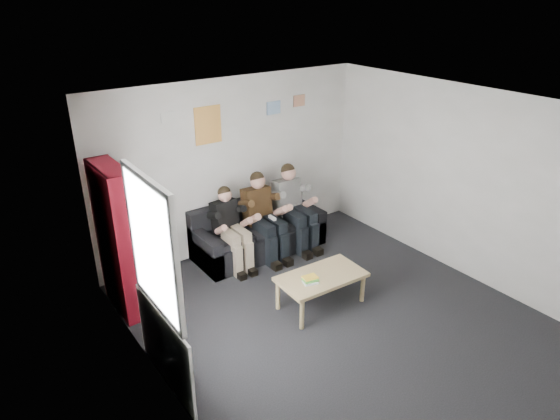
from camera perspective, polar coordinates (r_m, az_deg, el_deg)
name	(u,v)px	position (r m, az deg, el deg)	size (l,w,h in m)	color
room_shell	(343,223)	(5.87, 7.17, -1.51)	(5.00, 5.00, 5.00)	black
sofa	(258,234)	(7.93, -2.55, -2.72)	(2.07, 0.85, 0.80)	black
bookshelf	(119,240)	(6.55, -17.92, -3.31)	(0.29, 0.88, 1.96)	maroon
coffee_table	(321,279)	(6.57, 4.74, -7.86)	(1.14, 0.62, 0.45)	tan
game_cases	(310,280)	(6.39, 3.48, -7.96)	(0.23, 0.20, 0.04)	silver
person_left	(232,229)	(7.37, -5.55, -2.16)	(0.37, 0.80, 1.23)	black
person_middle	(264,217)	(7.62, -1.79, -0.81)	(0.42, 0.90, 1.33)	#472E17
person_right	(295,208)	(7.92, 1.69, 0.25)	(0.43, 0.92, 1.35)	silver
radiator	(172,354)	(5.57, -12.23, -15.74)	(0.10, 0.64, 0.60)	white
window	(159,302)	(5.15, -13.65, -10.19)	(0.05, 1.30, 2.36)	white
poster_large	(208,125)	(7.34, -8.24, 9.58)	(0.42, 0.01, 0.55)	#E0DC4F
poster_blue	(274,108)	(7.89, -0.74, 11.60)	(0.25, 0.01, 0.20)	#3F8CD8
poster_pink	(299,101)	(8.17, 2.20, 12.38)	(0.22, 0.01, 0.18)	#C73E92
poster_sign	(168,117)	(7.05, -12.71, 10.30)	(0.20, 0.01, 0.14)	silver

